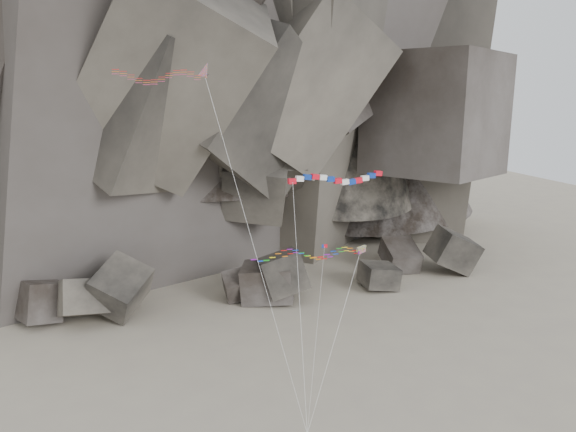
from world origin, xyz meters
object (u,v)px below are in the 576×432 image
object	(u,v)px
pennant_kite	(322,273)
banner_kite	(337,179)
delta_kite	(155,76)
parafoil_kite	(304,254)

from	to	relation	value
pennant_kite	banner_kite	bearing A→B (deg)	37.66
delta_kite	parafoil_kite	distance (m)	21.65
banner_kite	parafoil_kite	distance (m)	9.34
parafoil_kite	pennant_kite	size ratio (longest dim) A/B	1.10
banner_kite	parafoil_kite	xyz separation A→B (m)	(-5.26, -4.33, -6.38)
delta_kite	parafoil_kite	xyz separation A→B (m)	(12.96, -3.91, -16.89)
banner_kite	parafoil_kite	world-z (taller)	banner_kite
parafoil_kite	pennant_kite	xyz separation A→B (m)	(3.20, 3.08, -3.41)
delta_kite	parafoil_kite	size ratio (longest dim) A/B	2.15
banner_kite	pennant_kite	size ratio (longest dim) A/B	1.58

